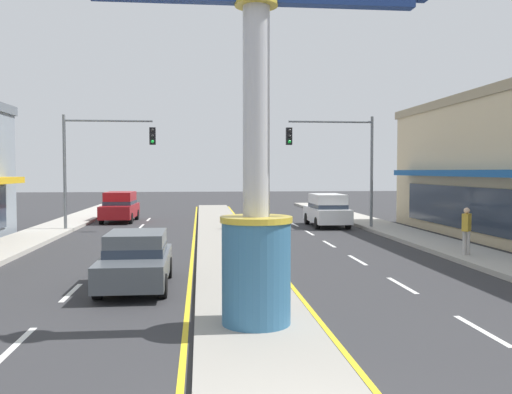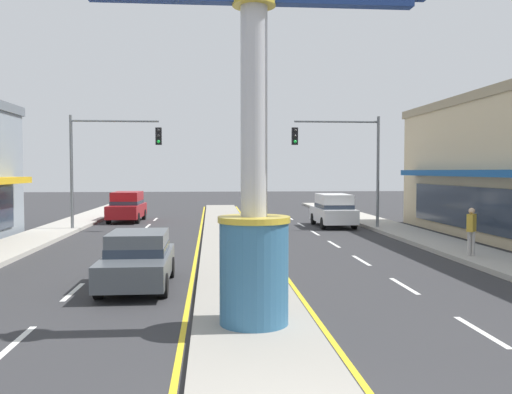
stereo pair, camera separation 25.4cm
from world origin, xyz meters
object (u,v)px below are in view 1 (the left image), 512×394
object	(u,v)px
suv_near_right_lane	(327,210)
suv_far_right_lane	(120,206)
traffic_light_left_side	(98,152)
pedestrian_near_kerb	(466,228)
sedan_near_left_lane	(136,259)
traffic_light_right_side	(341,152)
district_sign	(256,138)

from	to	relation	value
suv_near_right_lane	suv_far_right_lane	xyz separation A→B (m)	(-12.40, 4.35, 0.00)
traffic_light_left_side	pedestrian_near_kerb	distance (m)	18.76
suv_far_right_lane	pedestrian_near_kerb	bearing A→B (deg)	-48.12
sedan_near_left_lane	suv_near_right_lane	bearing A→B (deg)	59.90
traffic_light_right_side	suv_far_right_lane	world-z (taller)	traffic_light_right_side
district_sign	suv_near_right_lane	distance (m)	21.28
district_sign	sedan_near_left_lane	world-z (taller)	district_sign
suv_near_right_lane	pedestrian_near_kerb	bearing A→B (deg)	-79.06
pedestrian_near_kerb	sedan_near_left_lane	bearing A→B (deg)	-162.47
district_sign	pedestrian_near_kerb	xyz separation A→B (m)	(8.54, 8.06, -2.75)
district_sign	suv_near_right_lane	world-z (taller)	district_sign
traffic_light_left_side	suv_near_right_lane	world-z (taller)	traffic_light_left_side
sedan_near_left_lane	pedestrian_near_kerb	distance (m)	12.00
traffic_light_left_side	traffic_light_right_side	size ratio (longest dim) A/B	1.00
traffic_light_right_side	sedan_near_left_lane	bearing A→B (deg)	-124.20
suv_far_right_lane	district_sign	bearing A→B (deg)	-75.80
traffic_light_left_side	suv_near_right_lane	distance (m)	13.16
traffic_light_right_side	sedan_near_left_lane	xyz separation A→B (m)	(-9.39, -13.81, -3.46)
sedan_near_left_lane	suv_far_right_lane	bearing A→B (deg)	99.34
sedan_near_left_lane	traffic_light_right_side	bearing A→B (deg)	55.80
traffic_light_left_side	traffic_light_right_side	distance (m)	12.99
district_sign	suv_far_right_lane	xyz separation A→B (m)	(-6.20, 24.50, -2.92)
traffic_light_right_side	suv_near_right_lane	distance (m)	3.78
suv_near_right_lane	sedan_near_left_lane	xyz separation A→B (m)	(-9.10, -15.70, -0.20)
district_sign	traffic_light_right_side	bearing A→B (deg)	70.45
district_sign	traffic_light_right_side	world-z (taller)	district_sign
traffic_light_left_side	sedan_near_left_lane	size ratio (longest dim) A/B	1.44
traffic_light_right_side	traffic_light_left_side	bearing A→B (deg)	177.34
suv_far_right_lane	sedan_near_left_lane	distance (m)	20.32
district_sign	sedan_near_left_lane	xyz separation A→B (m)	(-2.90, 4.45, -3.11)
traffic_light_right_side	sedan_near_left_lane	distance (m)	17.05
suv_far_right_lane	sedan_near_left_lane	size ratio (longest dim) A/B	1.08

